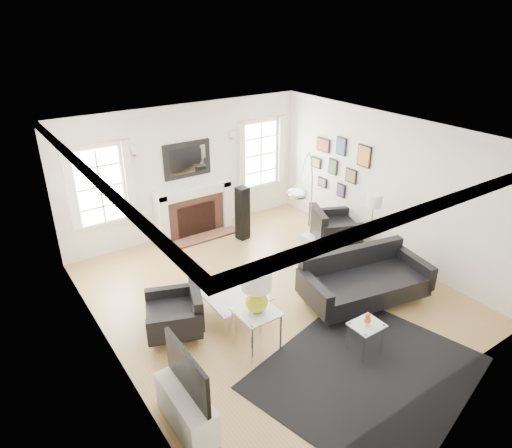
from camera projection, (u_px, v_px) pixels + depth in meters
floor at (270, 292)px, 7.97m from camera, size 6.00×6.00×0.00m
back_wall at (187, 171)px, 9.61m from camera, size 5.50×0.04×2.80m
front_wall at (428, 312)px, 5.14m from camera, size 5.50×0.04×2.80m
left_wall at (101, 270)px, 5.97m from camera, size 0.04×6.00×2.80m
right_wall at (386, 186)px, 8.77m from camera, size 0.04×6.00×2.80m
ceiling at (272, 135)px, 6.77m from camera, size 5.50×6.00×0.02m
crown_molding at (272, 139)px, 6.80m from camera, size 5.50×6.00×0.12m
fireplace at (194, 211)px, 9.82m from camera, size 1.70×0.69×1.11m
mantel_mirror at (187, 160)px, 9.46m from camera, size 1.05×0.07×0.75m
window_left at (100, 186)px, 8.60m from camera, size 1.24×0.15×1.62m
window_right at (260, 154)px, 10.49m from camera, size 1.24×0.15×1.62m
gallery_wall at (338, 163)px, 9.67m from camera, size 0.04×1.73×1.29m
tv_unit at (186, 404)px, 5.32m from camera, size 0.35×1.00×1.09m
area_rug at (367, 372)px, 6.21m from camera, size 3.37×3.02×0.01m
sofa at (363, 281)px, 7.62m from camera, size 2.27×1.35×0.69m
armchair_left at (177, 314)px, 6.84m from camera, size 1.07×1.13×0.61m
armchair_right at (332, 228)px, 9.46m from camera, size 1.18×1.24×0.66m
coffee_table at (234, 296)px, 7.23m from camera, size 0.90×0.90×0.40m
side_table_left at (257, 317)px, 6.49m from camera, size 0.57×0.57×0.63m
nesting_table at (366, 331)px, 6.43m from camera, size 0.45×0.38×0.49m
gourd_lamp at (257, 288)px, 6.27m from camera, size 0.43×0.43×0.69m
orange_vase at (368, 319)px, 6.35m from camera, size 0.10×0.10×0.16m
arc_floor_lamp at (305, 206)px, 8.28m from camera, size 1.62×1.51×2.30m
stick_floor_lamp at (374, 204)px, 8.41m from camera, size 0.29×0.29×1.42m
speaker_tower at (242, 213)px, 9.61m from camera, size 0.27×0.27×1.16m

